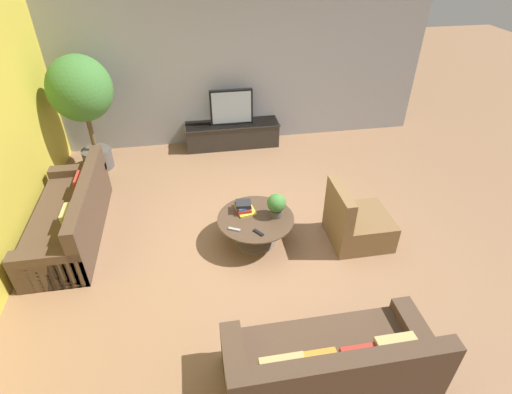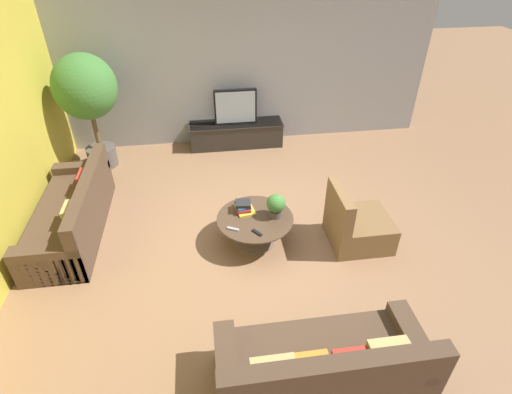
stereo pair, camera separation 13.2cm
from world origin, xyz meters
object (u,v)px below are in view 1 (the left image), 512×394
at_px(media_console, 232,134).
at_px(coffee_table, 256,225).
at_px(potted_palm_tall, 81,94).
at_px(armchair_wicker, 356,224).
at_px(potted_plant_tabletop, 276,205).
at_px(couch_by_wall, 71,218).
at_px(television, 231,107).
at_px(couch_near_entry, 330,366).

height_order(media_console, coffee_table, media_console).
bearing_deg(potted_palm_tall, armchair_wicker, -34.93).
bearing_deg(potted_plant_tabletop, couch_by_wall, 168.01).
bearing_deg(potted_plant_tabletop, television, 94.86).
height_order(media_console, potted_palm_tall, potted_palm_tall).
distance_m(media_console, potted_plant_tabletop, 2.95).
bearing_deg(coffee_table, armchair_wicker, -7.78).
bearing_deg(potted_plant_tabletop, media_console, 94.86).
bearing_deg(media_console, potted_plant_tabletop, -85.14).
distance_m(couch_near_entry, potted_palm_tall, 5.54).
height_order(media_console, armchair_wicker, armchair_wicker).
height_order(coffee_table, couch_by_wall, couch_by_wall).
bearing_deg(couch_by_wall, coffee_table, 76.71).
height_order(armchair_wicker, potted_plant_tabletop, armchair_wicker).
relative_size(media_console, television, 2.26).
xyz_separation_m(television, couch_by_wall, (-2.55, -2.32, -0.52)).
relative_size(coffee_table, couch_near_entry, 0.53).
height_order(coffee_table, potted_plant_tabletop, potted_plant_tabletop).
distance_m(television, couch_by_wall, 3.49).
relative_size(media_console, coffee_table, 1.75).
bearing_deg(television, couch_near_entry, -86.63).
distance_m(media_console, couch_by_wall, 3.45).
height_order(coffee_table, armchair_wicker, armchair_wicker).
xyz_separation_m(armchair_wicker, potted_plant_tabletop, (-1.09, 0.19, 0.33)).
bearing_deg(potted_palm_tall, television, 9.87).
height_order(media_console, potted_plant_tabletop, potted_plant_tabletop).
bearing_deg(television, couch_by_wall, -137.72).
distance_m(couch_by_wall, armchair_wicker, 3.96).
distance_m(media_console, potted_palm_tall, 2.76).
bearing_deg(television, potted_palm_tall, -170.13).
height_order(couch_by_wall, potted_plant_tabletop, couch_by_wall).
distance_m(television, potted_palm_tall, 2.59).
height_order(television, couch_by_wall, television).
xyz_separation_m(coffee_table, armchair_wicker, (1.37, -0.19, -0.02)).
bearing_deg(armchair_wicker, potted_palm_tall, 55.07).
bearing_deg(armchair_wicker, media_console, 23.30).
xyz_separation_m(couch_near_entry, armchair_wicker, (1.04, 1.99, -0.02)).
bearing_deg(media_console, armchair_wicker, -66.70).
relative_size(television, potted_plant_tabletop, 2.39).
height_order(coffee_table, couch_near_entry, couch_near_entry).
height_order(television, couch_near_entry, television).
relative_size(media_console, couch_near_entry, 0.92).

